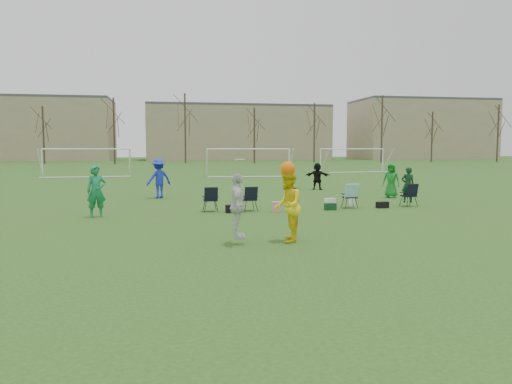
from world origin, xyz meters
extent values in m
plane|color=#214E18|center=(0.00, 0.00, 0.00)|extent=(260.00, 260.00, 0.00)
imported|color=#167E47|center=(-5.66, 6.90, 0.93)|extent=(0.78, 0.62, 1.86)
imported|color=#1A2FC5|center=(-3.55, 13.48, 0.97)|extent=(1.45, 1.18, 1.95)
imported|color=#157B22|center=(7.87, 11.67, 0.86)|extent=(1.00, 0.93, 1.72)
imported|color=black|center=(5.69, 17.00, 0.80)|extent=(1.55, 1.06, 1.60)
imported|color=silver|center=(-1.41, 0.96, 1.00)|extent=(0.50, 1.02, 1.68)
imported|color=yellow|center=(-0.06, 1.07, 0.95)|extent=(0.94, 1.08, 1.90)
sphere|color=orange|center=(-0.06, 1.07, 1.93)|extent=(0.38, 0.38, 0.38)
cylinder|color=white|center=(-1.35, 0.97, 2.17)|extent=(0.27, 0.27, 0.06)
imported|color=#0E3318|center=(6.96, 8.14, 0.91)|extent=(0.62, 0.49, 1.51)
cube|color=black|center=(-0.69, 7.27, 0.15)|extent=(0.56, 0.33, 0.30)
cube|color=pink|center=(1.00, 7.16, 0.20)|extent=(0.39, 0.29, 0.40)
cube|color=#103D1E|center=(3.26, 7.39, 0.14)|extent=(0.46, 0.30, 0.28)
cube|color=white|center=(3.72, 8.81, 0.16)|extent=(0.47, 0.37, 0.32)
cylinder|color=white|center=(4.68, 8.76, 0.15)|extent=(0.26, 0.26, 0.30)
cube|color=black|center=(5.60, 7.65, 0.13)|extent=(0.55, 0.37, 0.26)
cube|color=black|center=(-1.51, 7.79, 0.48)|extent=(0.62, 0.62, 0.96)
cube|color=black|center=(0.03, 7.71, 0.48)|extent=(0.67, 0.67, 0.96)
cube|color=black|center=(4.26, 7.90, 0.48)|extent=(0.62, 0.62, 0.96)
cube|color=black|center=(6.96, 8.04, 0.48)|extent=(0.68, 0.68, 0.96)
cylinder|color=white|center=(-13.64, 33.68, 1.20)|extent=(0.12, 0.12, 2.40)
cylinder|color=white|center=(-6.36, 34.32, 1.20)|extent=(0.12, 0.12, 2.40)
cylinder|color=white|center=(-10.00, 34.00, 2.40)|extent=(7.28, 0.76, 0.12)
cylinder|color=white|center=(0.36, 32.25, 1.20)|extent=(0.12, 0.12, 2.40)
cylinder|color=white|center=(7.64, 31.75, 1.20)|extent=(0.12, 0.12, 2.40)
cylinder|color=white|center=(4.00, 32.00, 2.40)|extent=(7.29, 0.63, 0.12)
cylinder|color=white|center=(12.39, 37.49, 1.20)|extent=(0.12, 0.12, 2.40)
cylinder|color=white|center=(19.61, 38.51, 1.20)|extent=(0.12, 0.12, 2.40)
cylinder|color=white|center=(16.00, 38.00, 2.40)|extent=(7.25, 1.13, 0.12)
cylinder|color=#382B21|center=(-22.00, 71.50, 4.50)|extent=(0.28, 0.28, 9.00)
cylinder|color=#382B21|center=(-11.00, 68.50, 5.10)|extent=(0.28, 0.28, 10.20)
cylinder|color=#382B21|center=(0.00, 71.50, 5.70)|extent=(0.28, 0.28, 11.40)
cylinder|color=#382B21|center=(11.00, 68.50, 4.50)|extent=(0.28, 0.28, 9.00)
cylinder|color=#382B21|center=(22.00, 71.50, 5.10)|extent=(0.28, 0.28, 10.20)
cylinder|color=#382B21|center=(33.00, 68.50, 5.70)|extent=(0.28, 0.28, 11.40)
cylinder|color=#382B21|center=(44.00, 71.50, 4.50)|extent=(0.28, 0.28, 9.00)
cylinder|color=#382B21|center=(55.00, 68.50, 5.10)|extent=(0.28, 0.28, 10.20)
cube|color=tan|center=(-35.00, 96.00, 6.00)|extent=(42.00, 16.00, 12.00)
cube|color=tan|center=(12.00, 96.00, 5.50)|extent=(38.00, 16.00, 11.00)
cube|color=tan|center=(55.00, 96.00, 6.50)|extent=(30.00, 16.00, 13.00)
camera|label=1|loc=(-3.19, -11.57, 2.46)|focal=35.00mm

